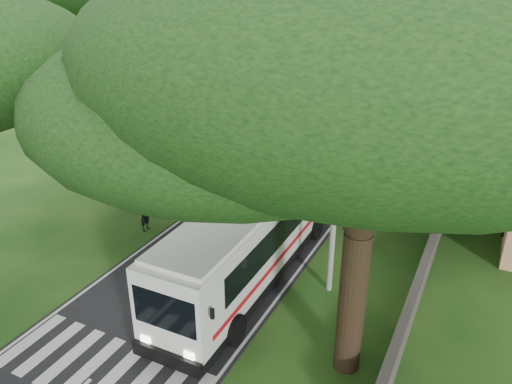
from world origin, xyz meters
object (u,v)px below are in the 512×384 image
pole_mid (423,95)px  pole_far (456,54)px  pedestrian (145,214)px  pole_near (335,202)px  distant_car_b (373,80)px  coach_bus (255,232)px  distant_car_c (429,63)px

pole_mid → pole_far: size_ratio=1.00×
pole_mid → pedestrian: pole_mid is taller
pole_far → pole_near: bearing=-90.0°
pole_mid → distant_car_b: bearing=112.6°
coach_bus → pedestrian: coach_bus is taller
pole_far → distant_car_c: bearing=107.7°
pole_near → pedestrian: 10.89m
distant_car_b → distant_car_c: bearing=71.1°
pole_mid → pole_far: (0.00, 20.00, 0.00)m
distant_car_c → coach_bus: bearing=86.1°
pole_mid → coach_bus: (-3.43, -20.25, -2.06)m
pole_far → coach_bus: 40.45m
pole_mid → distant_car_b: (-8.50, 20.39, -3.54)m
pole_mid → pole_far: same height
pole_mid → pole_near: bearing=-90.0°
pole_far → pedestrian: size_ratio=4.35×
pole_mid → distant_car_c: (-4.42, 33.88, -3.45)m
coach_bus → distant_car_c: size_ratio=2.78×
distant_car_b → distant_car_c: distant_car_c is taller
pole_near → distant_car_b: bearing=101.9°
pole_mid → coach_bus: pole_mid is taller
pole_mid → pedestrian: size_ratio=4.35×
pole_mid → coach_bus: 20.64m
pole_near → distant_car_b: 41.43m
distant_car_b → pole_near: bearing=-80.2°
distant_car_b → distant_car_c: size_ratio=0.78×
pole_mid → distant_car_c: 34.34m
coach_bus → pedestrian: (-6.94, 1.02, -1.20)m
pole_far → coach_bus: (-3.43, -40.25, -2.06)m
distant_car_b → pedestrian: 39.67m
coach_bus → distant_car_b: (-5.07, 40.64, -1.47)m
coach_bus → distant_car_b: bearing=96.7°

